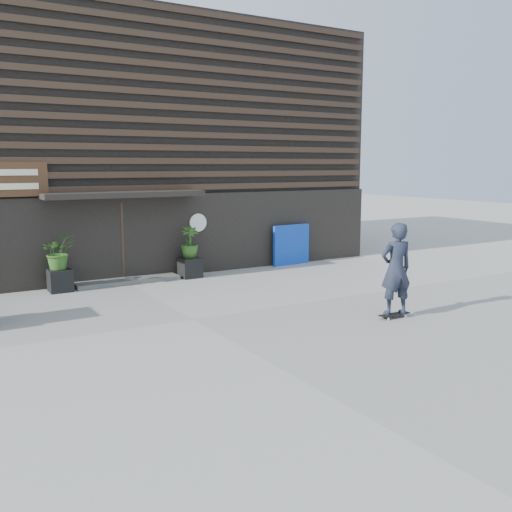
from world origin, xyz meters
TOP-DOWN VIEW (x-y plane):
  - ground at (0.00, 0.00)m, footprint 80.00×80.00m
  - entrance_step at (0.00, 4.60)m, footprint 3.00×0.80m
  - planter_pot_left at (-1.90, 4.40)m, footprint 0.60×0.60m
  - bamboo_left at (-1.90, 4.40)m, footprint 0.86×0.75m
  - planter_pot_right at (1.90, 4.40)m, footprint 0.60×0.60m
  - bamboo_right at (1.90, 4.40)m, footprint 0.54×0.54m
  - blue_tarp at (5.78, 4.70)m, footprint 1.46×0.22m
  - building at (-0.00, 9.96)m, footprint 18.00×11.00m
  - skateboarder at (3.92, -2.16)m, footprint 0.83×0.63m

SIDE VIEW (x-z plane):
  - ground at x=0.00m, z-range 0.00..0.00m
  - entrance_step at x=0.00m, z-range 0.00..0.12m
  - planter_pot_left at x=-1.90m, z-range 0.00..0.60m
  - planter_pot_right at x=1.90m, z-range 0.00..0.60m
  - blue_tarp at x=5.78m, z-range 0.00..1.36m
  - bamboo_left at x=-1.90m, z-range 0.60..1.56m
  - bamboo_right at x=1.90m, z-range 0.60..1.56m
  - skateboarder at x=3.92m, z-range 0.04..2.17m
  - building at x=0.00m, z-range -0.01..7.99m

